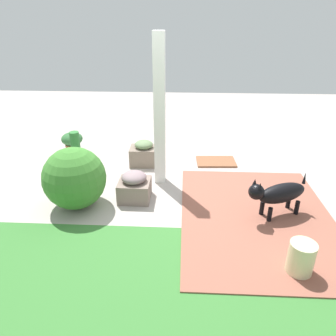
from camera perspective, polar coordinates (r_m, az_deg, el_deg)
The scene contains 12 objects.
ground_plane at distance 4.57m, azimuth 2.58°, elevation -3.19°, with size 12.00×12.00×0.00m, color #ABA19A.
brick_path at distance 4.02m, azimuth 15.48°, elevation -8.44°, with size 1.80×2.40×0.02m, color #945645.
lawn_patch at distance 2.79m, azimuth -12.11°, elevation -27.32°, with size 5.20×2.80×0.01m, color #387632.
porch_pillar at distance 4.32m, azimuth -1.56°, elevation 9.76°, with size 0.15×0.15×2.04m, color white.
stone_planter_nearest at distance 5.15m, azimuth -4.33°, elevation 2.56°, with size 0.45×0.35×0.41m.
stone_planter_mid at distance 4.19m, azimuth -6.05°, elevation -3.32°, with size 0.41×0.40×0.39m.
round_shrub at distance 4.10m, azimuth -16.39°, elevation -1.76°, with size 0.78×0.78×0.78m, color #3D7E2F.
terracotta_pot_tall at distance 4.96m, azimuth -15.89°, elevation 1.40°, with size 0.25×0.25×0.68m.
terracotta_pot_broad at distance 5.68m, azimuth -16.71°, elevation 4.38°, with size 0.35×0.35×0.41m.
dog at distance 3.97m, azimuth 19.01°, elevation -4.33°, with size 0.77×0.47×0.54m.
ceramic_urn at distance 3.31m, azimuth 22.56°, elevation -14.65°, with size 0.24×0.24×0.34m, color beige.
doormat at distance 5.32m, azimuth 8.51°, elevation 1.13°, with size 0.63×0.41×0.03m, color brown.
Camera 1 is at (-0.00, 3.99, 2.21)m, focal length 34.17 mm.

